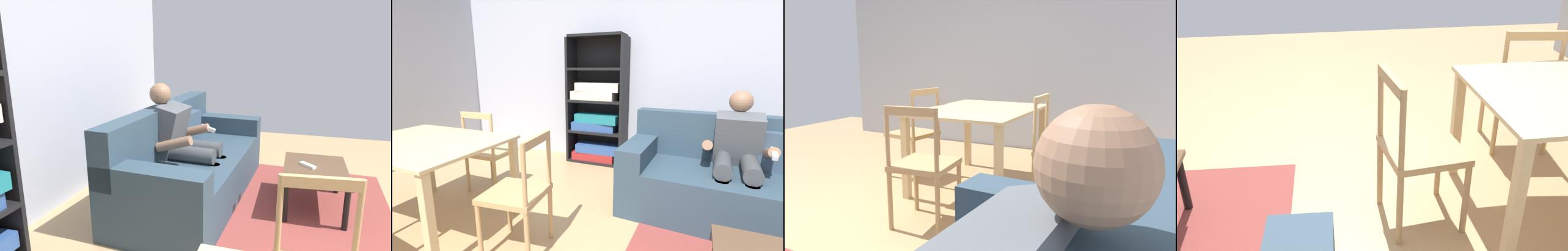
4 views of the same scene
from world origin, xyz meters
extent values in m
plane|color=tan|center=(0.00, 0.00, 0.00)|extent=(8.06, 8.06, 0.00)
cube|color=#ABB0BE|center=(-3.03, 0.00, 1.32)|extent=(0.12, 5.41, 2.63)
cube|color=#2D4251|center=(0.28, 1.51, 0.55)|extent=(0.30, 0.93, 0.20)
sphere|color=#8C664C|center=(1.17, 1.78, 1.06)|extent=(0.21, 0.21, 0.21)
cube|color=#D1B27F|center=(-1.34, 0.34, 0.75)|extent=(1.27, 0.98, 0.02)
cube|color=#D1B27F|center=(-1.93, -0.10, 0.37)|extent=(0.06, 0.06, 0.74)
cube|color=#D1B27F|center=(-0.76, -0.10, 0.37)|extent=(0.06, 0.06, 0.74)
cube|color=#D1B27F|center=(-1.93, 0.78, 0.37)|extent=(0.06, 0.06, 0.74)
cube|color=#D1B27F|center=(-0.76, 0.78, 0.37)|extent=(0.06, 0.06, 0.74)
cube|color=tan|center=(-1.34, 1.13, 0.43)|extent=(0.42, 0.42, 0.04)
cylinder|color=tan|center=(-1.15, 1.32, 0.22)|extent=(0.04, 0.04, 0.43)
cylinder|color=tan|center=(-1.53, 1.32, 0.22)|extent=(0.04, 0.04, 0.43)
cylinder|color=tan|center=(-1.15, 0.94, 0.22)|extent=(0.04, 0.04, 0.43)
cylinder|color=tan|center=(-1.53, 0.94, 0.22)|extent=(0.04, 0.04, 0.43)
cylinder|color=tan|center=(-1.15, 0.94, 0.67)|extent=(0.03, 0.03, 0.48)
cylinder|color=tan|center=(-1.53, 0.94, 0.67)|extent=(0.03, 0.03, 0.48)
cube|color=tan|center=(-1.34, 0.94, 0.89)|extent=(0.38, 0.04, 0.06)
cube|color=tan|center=(-0.41, 0.34, 0.46)|extent=(0.46, 0.46, 0.04)
cylinder|color=tan|center=(-0.62, 0.51, 0.23)|extent=(0.04, 0.04, 0.46)
cylinder|color=tan|center=(-0.58, 0.13, 0.23)|extent=(0.04, 0.04, 0.46)
cylinder|color=tan|center=(-0.24, 0.55, 0.23)|extent=(0.04, 0.04, 0.46)
cylinder|color=tan|center=(-0.20, 0.17, 0.23)|extent=(0.04, 0.04, 0.46)
cylinder|color=tan|center=(-0.24, 0.55, 0.69)|extent=(0.03, 0.03, 0.45)
cylinder|color=tan|center=(-0.20, 0.17, 0.69)|extent=(0.03, 0.03, 0.45)
cube|color=tan|center=(-0.22, 0.36, 0.88)|extent=(0.08, 0.38, 0.06)
cube|color=tan|center=(-1.34, -0.45, 0.45)|extent=(0.47, 0.47, 0.04)
cylinder|color=tan|center=(-1.56, -0.62, 0.23)|extent=(0.04, 0.04, 0.45)
cylinder|color=tan|center=(-1.18, -0.67, 0.23)|extent=(0.04, 0.04, 0.45)
cylinder|color=tan|center=(-1.51, -0.24, 0.23)|extent=(0.04, 0.04, 0.45)
cylinder|color=tan|center=(-1.13, -0.29, 0.23)|extent=(0.04, 0.04, 0.45)
cylinder|color=tan|center=(-1.51, -0.24, 0.69)|extent=(0.03, 0.03, 0.48)
cylinder|color=tan|center=(-1.13, -0.29, 0.69)|extent=(0.03, 0.03, 0.48)
cube|color=tan|center=(-1.32, -0.26, 0.90)|extent=(0.38, 0.09, 0.06)
camera|label=1|loc=(-1.89, 0.50, 1.56)|focal=31.58mm
camera|label=2|loc=(0.79, -1.15, 1.36)|focal=24.58mm
camera|label=3|loc=(1.80, 1.87, 1.24)|focal=34.12mm
camera|label=4|loc=(0.18, 2.36, 1.66)|focal=39.99mm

